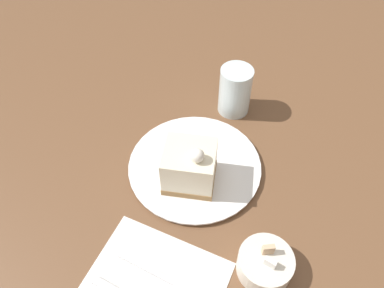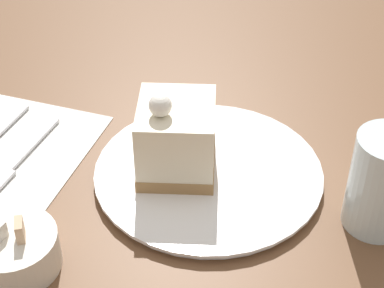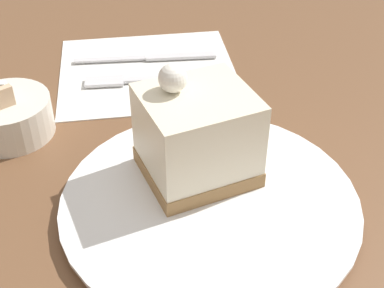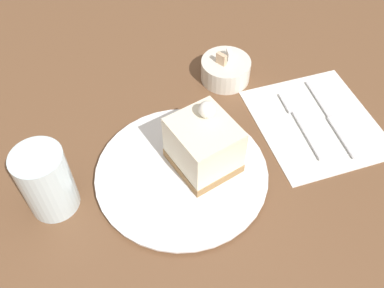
% 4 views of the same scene
% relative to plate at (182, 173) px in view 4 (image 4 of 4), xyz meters
% --- Properties ---
extents(ground_plane, '(4.00, 4.00, 0.00)m').
position_rel_plate_xyz_m(ground_plane, '(-0.01, 0.01, -0.01)').
color(ground_plane, brown).
extents(plate, '(0.28, 0.28, 0.01)m').
position_rel_plate_xyz_m(plate, '(0.00, 0.00, 0.00)').
color(plate, white).
rests_on(plate, ground_plane).
extents(cake_slice, '(0.09, 0.10, 0.11)m').
position_rel_plate_xyz_m(cake_slice, '(0.04, -0.00, 0.05)').
color(cake_slice, '#9E7547').
rests_on(cake_slice, plate).
extents(napkin, '(0.25, 0.27, 0.00)m').
position_rel_plate_xyz_m(napkin, '(0.26, -0.03, -0.01)').
color(napkin, white).
rests_on(napkin, ground_plane).
extents(fork, '(0.06, 0.16, 0.00)m').
position_rel_plate_xyz_m(fork, '(0.24, -0.00, -0.00)').
color(fork, silver).
rests_on(fork, napkin).
extents(knife, '(0.06, 0.19, 0.00)m').
position_rel_plate_xyz_m(knife, '(0.29, -0.05, -0.00)').
color(knife, silver).
rests_on(knife, napkin).
extents(sugar_bowl, '(0.09, 0.09, 0.06)m').
position_rel_plate_xyz_m(sugar_bowl, '(0.19, 0.16, 0.01)').
color(sugar_bowl, silver).
rests_on(sugar_bowl, ground_plane).
extents(drinking_glass, '(0.07, 0.07, 0.12)m').
position_rel_plate_xyz_m(drinking_glass, '(-0.19, 0.06, 0.05)').
color(drinking_glass, silver).
rests_on(drinking_glass, ground_plane).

